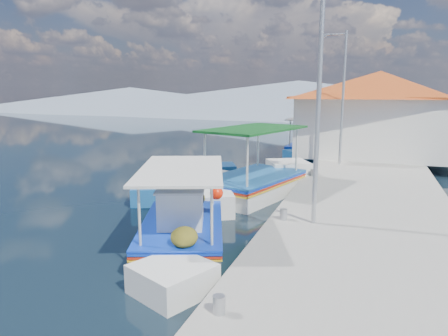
% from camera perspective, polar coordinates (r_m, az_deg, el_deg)
% --- Properties ---
extents(ground, '(160.00, 160.00, 0.00)m').
position_cam_1_polar(ground, '(11.10, -14.02, -10.40)').
color(ground, black).
rests_on(ground, ground).
extents(quay, '(5.00, 44.00, 0.50)m').
position_cam_1_polar(quay, '(15.01, 19.22, -4.05)').
color(quay, gray).
rests_on(quay, ground).
extents(bollards, '(0.20, 17.20, 0.30)m').
position_cam_1_polar(bollards, '(14.34, 10.87, -2.67)').
color(bollards, '#A5A8AD').
rests_on(bollards, quay).
extents(main_caique, '(3.57, 6.44, 2.27)m').
position_cam_1_polar(main_caique, '(10.68, -5.53, -8.48)').
color(main_caique, silver).
rests_on(main_caique, ground).
extents(caique_green_canopy, '(3.73, 7.32, 2.86)m').
position_cam_1_polar(caique_green_canopy, '(15.46, 4.02, -2.35)').
color(caique_green_canopy, silver).
rests_on(caique_green_canopy, ground).
extents(caique_blue_hull, '(2.86, 5.52, 1.03)m').
position_cam_1_polar(caique_blue_hull, '(16.17, -5.05, -2.32)').
color(caique_blue_hull, '#195697').
rests_on(caique_blue_hull, ground).
extents(caique_far, '(2.30, 7.20, 2.52)m').
position_cam_1_polar(caique_far, '(25.42, 11.73, 2.79)').
color(caique_far, '#195697').
rests_on(caique_far, ground).
extents(harbor_building, '(10.49, 10.49, 4.40)m').
position_cam_1_polar(harbor_building, '(23.58, 20.63, 7.34)').
color(harbor_building, white).
rests_on(harbor_building, quay).
extents(lamp_post_near, '(1.21, 0.14, 6.00)m').
position_cam_1_polar(lamp_post_near, '(10.63, 12.54, 10.00)').
color(lamp_post_near, '#A5A8AD').
rests_on(lamp_post_near, quay).
extents(lamp_post_far, '(1.21, 0.14, 6.00)m').
position_cam_1_polar(lamp_post_far, '(19.59, 15.96, 10.18)').
color(lamp_post_far, '#A5A8AD').
rests_on(lamp_post_far, quay).
extents(mountain_ridge, '(171.40, 96.00, 5.50)m').
position_cam_1_polar(mountain_ridge, '(64.58, 20.51, 8.57)').
color(mountain_ridge, slate).
rests_on(mountain_ridge, ground).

